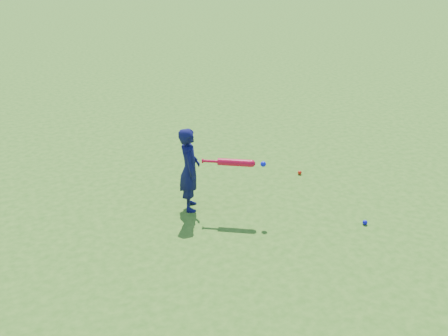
{
  "coord_description": "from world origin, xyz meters",
  "views": [
    {
      "loc": [
        -1.48,
        -5.72,
        3.67
      ],
      "look_at": [
        0.92,
        0.23,
        0.68
      ],
      "focal_mm": 40.0,
      "sensor_mm": 36.0,
      "label": 1
    }
  ],
  "objects_px": {
    "ground_ball_blue": "(365,222)",
    "child": "(190,169)",
    "ground_ball_red": "(300,173)",
    "bat_swing": "(238,163)"
  },
  "relations": [
    {
      "from": "child",
      "to": "ground_ball_red",
      "type": "bearing_deg",
      "value": -63.03
    },
    {
      "from": "child",
      "to": "ground_ball_red",
      "type": "xyz_separation_m",
      "value": [
        2.08,
        0.39,
        -0.59
      ]
    },
    {
      "from": "ground_ball_red",
      "to": "bat_swing",
      "type": "distance_m",
      "value": 1.86
    },
    {
      "from": "child",
      "to": "ground_ball_blue",
      "type": "relative_size",
      "value": 18.24
    },
    {
      "from": "ground_ball_red",
      "to": "ground_ball_blue",
      "type": "xyz_separation_m",
      "value": [
        0.03,
        -1.76,
        0.0
      ]
    },
    {
      "from": "ground_ball_blue",
      "to": "bat_swing",
      "type": "relative_size",
      "value": 0.09
    },
    {
      "from": "ground_ball_red",
      "to": "ground_ball_blue",
      "type": "height_order",
      "value": "ground_ball_blue"
    },
    {
      "from": "ground_ball_blue",
      "to": "child",
      "type": "bearing_deg",
      "value": 147.02
    },
    {
      "from": "ground_ball_red",
      "to": "bat_swing",
      "type": "xyz_separation_m",
      "value": [
        -1.5,
        -0.79,
        0.77
      ]
    },
    {
      "from": "child",
      "to": "bat_swing",
      "type": "bearing_deg",
      "value": -107.99
    }
  ]
}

